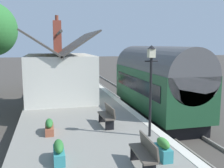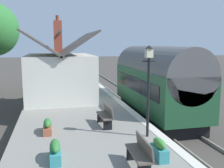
{
  "view_description": "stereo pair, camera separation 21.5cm",
  "coord_description": "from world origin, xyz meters",
  "px_view_note": "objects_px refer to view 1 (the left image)",
  "views": [
    {
      "loc": [
        -15.02,
        5.4,
        4.42
      ],
      "look_at": [
        0.6,
        1.5,
        1.96
      ],
      "focal_mm": 41.61,
      "sensor_mm": 36.0,
      "label": 1
    },
    {
      "loc": [
        -15.07,
        5.19,
        4.42
      ],
      "look_at": [
        0.6,
        1.5,
        1.96
      ],
      "focal_mm": 41.61,
      "sensor_mm": 36.0,
      "label": 2
    }
  ],
  "objects_px": {
    "bench_by_lamp": "(73,75)",
    "station_sign_board": "(96,77)",
    "planter_bench_left": "(59,152)",
    "planter_edge_near": "(68,80)",
    "station_building": "(60,74)",
    "lamp_post_platform": "(151,73)",
    "planter_by_door": "(49,127)",
    "planter_corner_building": "(163,149)",
    "bench_platform_end": "(75,78)",
    "bench_near_building": "(107,115)",
    "train": "(156,82)",
    "planter_edge_far": "(91,80)",
    "bench_mid_platform": "(145,152)"
  },
  "relations": [
    {
      "from": "planter_bench_left",
      "to": "station_building",
      "type": "bearing_deg",
      "value": -3.12
    },
    {
      "from": "station_building",
      "to": "planter_edge_far",
      "type": "relative_size",
      "value": 7.08
    },
    {
      "from": "lamp_post_platform",
      "to": "planter_bench_left",
      "type": "bearing_deg",
      "value": 111.0
    },
    {
      "from": "train",
      "to": "station_sign_board",
      "type": "xyz_separation_m",
      "value": [
        3.74,
        2.97,
        -0.06
      ]
    },
    {
      "from": "train",
      "to": "station_sign_board",
      "type": "height_order",
      "value": "train"
    },
    {
      "from": "planter_bench_left",
      "to": "planter_edge_far",
      "type": "bearing_deg",
      "value": -13.28
    },
    {
      "from": "bench_near_building",
      "to": "bench_mid_platform",
      "type": "bearing_deg",
      "value": -177.97
    },
    {
      "from": "bench_by_lamp",
      "to": "station_building",
      "type": "bearing_deg",
      "value": 169.2
    },
    {
      "from": "planter_edge_far",
      "to": "bench_mid_platform",
      "type": "bearing_deg",
      "value": 176.07
    },
    {
      "from": "bench_near_building",
      "to": "bench_by_lamp",
      "type": "xyz_separation_m",
      "value": [
        14.92,
        0.05,
        0.0
      ]
    },
    {
      "from": "station_building",
      "to": "lamp_post_platform",
      "type": "bearing_deg",
      "value": -160.28
    },
    {
      "from": "bench_platform_end",
      "to": "planter_bench_left",
      "type": "height_order",
      "value": "bench_platform_end"
    },
    {
      "from": "station_building",
      "to": "bench_platform_end",
      "type": "relative_size",
      "value": 4.48
    },
    {
      "from": "bench_near_building",
      "to": "lamp_post_platform",
      "type": "distance_m",
      "value": 2.84
    },
    {
      "from": "bench_platform_end",
      "to": "planter_corner_building",
      "type": "height_order",
      "value": "bench_platform_end"
    },
    {
      "from": "bench_by_lamp",
      "to": "planter_bench_left",
      "type": "height_order",
      "value": "bench_by_lamp"
    },
    {
      "from": "lamp_post_platform",
      "to": "train",
      "type": "bearing_deg",
      "value": -25.86
    },
    {
      "from": "bench_by_lamp",
      "to": "planter_corner_building",
      "type": "xyz_separation_m",
      "value": [
        -18.51,
        -0.96,
        -0.16
      ]
    },
    {
      "from": "bench_near_building",
      "to": "planter_edge_far",
      "type": "relative_size",
      "value": 1.59
    },
    {
      "from": "station_building",
      "to": "planter_edge_far",
      "type": "bearing_deg",
      "value": -30.85
    },
    {
      "from": "bench_platform_end",
      "to": "planter_edge_near",
      "type": "xyz_separation_m",
      "value": [
        0.3,
        0.63,
        -0.16
      ]
    },
    {
      "from": "train",
      "to": "bench_platform_end",
      "type": "relative_size",
      "value": 6.04
    },
    {
      "from": "planter_edge_near",
      "to": "station_sign_board",
      "type": "distance_m",
      "value": 5.69
    },
    {
      "from": "train",
      "to": "planter_corner_building",
      "type": "distance_m",
      "value": 7.98
    },
    {
      "from": "train",
      "to": "bench_mid_platform",
      "type": "height_order",
      "value": "train"
    },
    {
      "from": "bench_near_building",
      "to": "planter_edge_near",
      "type": "bearing_deg",
      "value": 2.92
    },
    {
      "from": "station_building",
      "to": "planter_corner_building",
      "type": "bearing_deg",
      "value": -165.8
    },
    {
      "from": "planter_edge_near",
      "to": "bench_platform_end",
      "type": "bearing_deg",
      "value": -115.39
    },
    {
      "from": "planter_edge_near",
      "to": "planter_corner_building",
      "type": "bearing_deg",
      "value": -174.57
    },
    {
      "from": "planter_edge_far",
      "to": "lamp_post_platform",
      "type": "xyz_separation_m",
      "value": [
        -12.94,
        -0.08,
        1.95
      ]
    },
    {
      "from": "planter_bench_left",
      "to": "bench_mid_platform",
      "type": "bearing_deg",
      "value": -114.64
    },
    {
      "from": "train",
      "to": "bench_by_lamp",
      "type": "bearing_deg",
      "value": 19.43
    },
    {
      "from": "planter_corner_building",
      "to": "planter_bench_left",
      "type": "relative_size",
      "value": 0.78
    },
    {
      "from": "station_building",
      "to": "bench_platform_end",
      "type": "bearing_deg",
      "value": -15.03
    },
    {
      "from": "station_building",
      "to": "lamp_post_platform",
      "type": "relative_size",
      "value": 1.84
    },
    {
      "from": "train",
      "to": "planter_edge_far",
      "type": "relative_size",
      "value": 9.55
    },
    {
      "from": "planter_edge_near",
      "to": "station_building",
      "type": "bearing_deg",
      "value": 171.07
    },
    {
      "from": "bench_platform_end",
      "to": "station_sign_board",
      "type": "xyz_separation_m",
      "value": [
        -5.1,
        -0.94,
        0.71
      ]
    },
    {
      "from": "bench_by_lamp",
      "to": "planter_edge_near",
      "type": "bearing_deg",
      "value": 163.53
    },
    {
      "from": "planter_corner_building",
      "to": "lamp_post_platform",
      "type": "relative_size",
      "value": 0.22
    },
    {
      "from": "planter_by_door",
      "to": "lamp_post_platform",
      "type": "bearing_deg",
      "value": -109.35
    },
    {
      "from": "planter_by_door",
      "to": "bench_near_building",
      "type": "bearing_deg",
      "value": -82.04
    },
    {
      "from": "bench_platform_end",
      "to": "planter_bench_left",
      "type": "xyz_separation_m",
      "value": [
        -15.55,
        2.14,
        -0.18
      ]
    },
    {
      "from": "bench_near_building",
      "to": "planter_corner_building",
      "type": "xyz_separation_m",
      "value": [
        -3.59,
        -0.91,
        -0.16
      ]
    },
    {
      "from": "station_building",
      "to": "station_sign_board",
      "type": "relative_size",
      "value": 4.03
    },
    {
      "from": "bench_platform_end",
      "to": "station_sign_board",
      "type": "bearing_deg",
      "value": -169.52
    },
    {
      "from": "bench_mid_platform",
      "to": "station_sign_board",
      "type": "relative_size",
      "value": 0.9
    },
    {
      "from": "station_building",
      "to": "bench_platform_end",
      "type": "xyz_separation_m",
      "value": [
        6.05,
        -1.63,
        -1.06
      ]
    },
    {
      "from": "lamp_post_platform",
      "to": "planter_edge_near",
      "type": "bearing_deg",
      "value": 7.58
    },
    {
      "from": "bench_by_lamp",
      "to": "station_sign_board",
      "type": "distance_m",
      "value": 7.53
    }
  ]
}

